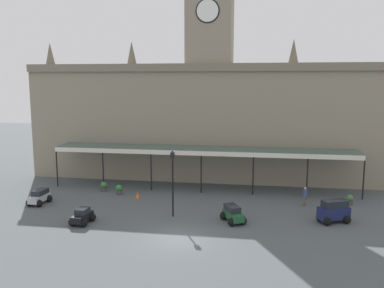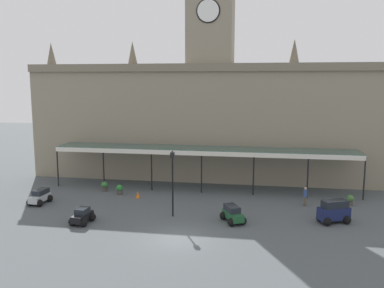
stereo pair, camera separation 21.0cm
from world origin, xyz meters
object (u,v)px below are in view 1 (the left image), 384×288
object	(u,v)px
car_black_sedan	(82,217)
pedestrian_near_entrance	(305,195)
planter_forecourt_centre	(119,190)
car_silver_estate	(39,198)
traffic_cone	(138,195)
victorian_lamppost	(173,176)
car_green_estate	(233,215)
planter_by_canopy	(350,200)
car_navy_van	(334,212)
planter_near_kerb	(104,186)

from	to	relation	value
car_black_sedan	pedestrian_near_entrance	bearing A→B (deg)	23.10
car_black_sedan	planter_forecourt_centre	world-z (taller)	car_black_sedan
planter_forecourt_centre	car_silver_estate	bearing A→B (deg)	-146.46
car_black_sedan	traffic_cone	world-z (taller)	car_black_sedan
victorian_lamppost	traffic_cone	xyz separation A→B (m)	(-4.31, 4.55, -2.99)
car_green_estate	pedestrian_near_entrance	world-z (taller)	pedestrian_near_entrance
car_silver_estate	victorian_lamppost	xyz separation A→B (m)	(12.34, -1.40, 2.74)
car_green_estate	car_black_sedan	bearing A→B (deg)	-169.06
car_green_estate	planter_by_canopy	size ratio (longest dim) A/B	2.53
pedestrian_near_entrance	planter_by_canopy	distance (m)	3.97
pedestrian_near_entrance	car_silver_estate	bearing A→B (deg)	-172.04
victorian_lamppost	traffic_cone	bearing A→B (deg)	133.49
car_navy_van	planter_near_kerb	bearing A→B (deg)	164.66
planter_forecourt_centre	traffic_cone	bearing A→B (deg)	-21.54
planter_forecourt_centre	planter_by_canopy	distance (m)	21.04
car_green_estate	planter_near_kerb	world-z (taller)	car_green_estate
car_black_sedan	victorian_lamppost	xyz separation A→B (m)	(6.48, 2.73, 2.80)
car_navy_van	planter_near_kerb	distance (m)	21.51
pedestrian_near_entrance	planter_by_canopy	size ratio (longest dim) A/B	1.74
pedestrian_near_entrance	planter_forecourt_centre	size ratio (longest dim) A/B	1.74
planter_forecourt_centre	planter_by_canopy	bearing A→B (deg)	-0.03
victorian_lamppost	planter_near_kerb	world-z (taller)	victorian_lamppost
car_green_estate	traffic_cone	distance (m)	10.47
pedestrian_near_entrance	planter_by_canopy	xyz separation A→B (m)	(3.88, 0.71, -0.42)
car_black_sedan	victorian_lamppost	bearing A→B (deg)	22.83
car_navy_van	victorian_lamppost	size ratio (longest dim) A/B	0.48
car_green_estate	traffic_cone	bearing A→B (deg)	150.94
pedestrian_near_entrance	planter_near_kerb	distance (m)	19.11
car_navy_van	planter_forecourt_centre	size ratio (longest dim) A/B	2.69
pedestrian_near_entrance	traffic_cone	world-z (taller)	pedestrian_near_entrance
car_black_sedan	car_silver_estate	bearing A→B (deg)	144.85
car_navy_van	pedestrian_near_entrance	xyz separation A→B (m)	(-1.70, 4.06, 0.10)
car_green_estate	traffic_cone	size ratio (longest dim) A/B	3.88
car_silver_estate	planter_near_kerb	world-z (taller)	car_silver_estate
victorian_lamppost	planter_near_kerb	xyz separation A→B (m)	(-8.26, 6.26, -2.81)
traffic_cone	planter_near_kerb	distance (m)	4.30
car_green_estate	car_black_sedan	distance (m)	11.53
traffic_cone	planter_by_canopy	distance (m)	19.00
car_navy_van	victorian_lamppost	bearing A→B (deg)	-177.37
car_green_estate	pedestrian_near_entrance	bearing A→B (deg)	41.03
traffic_cone	planter_by_canopy	size ratio (longest dim) A/B	0.65
car_navy_van	car_silver_estate	distance (m)	24.84
traffic_cone	planter_forecourt_centre	distance (m)	2.22
car_black_sedan	planter_forecourt_centre	xyz separation A→B (m)	(0.11, 8.09, -0.01)
car_navy_van	victorian_lamppost	distance (m)	12.75
planter_by_canopy	planter_near_kerb	distance (m)	22.94
car_silver_estate	traffic_cone	world-z (taller)	car_silver_estate
car_navy_van	car_green_estate	bearing A→B (deg)	-171.74
car_silver_estate	car_black_sedan	size ratio (longest dim) A/B	1.08
traffic_cone	car_black_sedan	bearing A→B (deg)	-106.57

